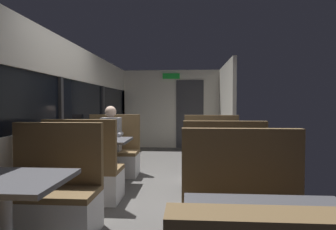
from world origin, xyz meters
name	(u,v)px	position (x,y,z in m)	size (l,w,h in m)	color
ground_plane	(156,192)	(0.00, 0.00, -0.01)	(3.30, 9.20, 0.02)	#514F4C
carriage_window_panel_left	(59,116)	(-1.45, 0.00, 1.11)	(0.09, 8.48, 2.30)	beige
carriage_end_bulkhead	(173,109)	(0.06, 4.19, 1.14)	(2.90, 0.11, 2.30)	beige
carriage_aisle_panel_right	(226,110)	(1.45, 3.00, 1.15)	(0.08, 2.40, 2.30)	beige
dining_table_near_window	(5,192)	(-0.89, -2.09, 0.64)	(0.90, 0.70, 0.74)	#9E9EA3
bench_near_window_facing_entry	(51,200)	(-0.89, -1.39, 0.33)	(0.95, 0.50, 1.10)	silver
dining_table_mid_window	(101,146)	(-0.89, 0.23, 0.64)	(0.90, 0.70, 0.74)	#9E9EA3
bench_mid_window_facing_end	(85,177)	(-0.89, -0.47, 0.33)	(0.95, 0.50, 1.10)	silver
bench_mid_window_facing_entry	(113,157)	(-0.89, 0.93, 0.33)	(0.95, 0.50, 1.10)	silver
dining_table_rear_aisle	(216,149)	(0.89, 0.03, 0.64)	(0.90, 0.70, 0.74)	#9E9EA3
bench_rear_aisle_facing_end	(222,183)	(0.89, -0.67, 0.33)	(0.95, 0.50, 1.10)	silver
bench_rear_aisle_facing_entry	(212,160)	(0.89, 0.73, 0.33)	(0.95, 0.50, 1.10)	silver
seated_passenger	(111,146)	(-0.89, 0.85, 0.54)	(0.47, 0.55, 1.26)	#26262D
coffee_cup_primary	(86,137)	(-1.12, 0.18, 0.79)	(0.07, 0.07, 0.09)	white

